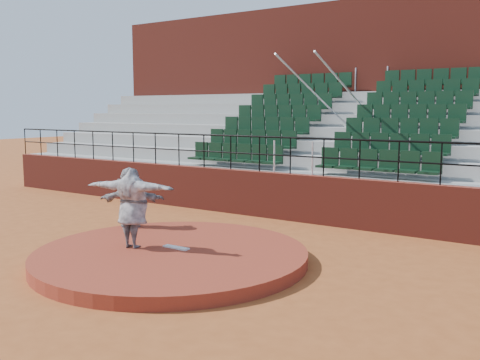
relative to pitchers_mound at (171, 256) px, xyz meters
The scene contains 9 objects.
ground 0.12m from the pitchers_mound, ahead, with size 90.00×90.00×0.00m, color #A15124.
pitchers_mound is the anchor object (origin of this frame).
pitching_rubber 0.21m from the pitchers_mound, 90.00° to the left, with size 0.60×0.15×0.03m, color white.
boundary_wall 5.03m from the pitchers_mound, 90.00° to the left, with size 24.00×0.30×1.30m, color maroon.
wall_railing 5.35m from the pitchers_mound, 90.00° to the left, with size 24.04×0.05×1.03m.
seating_deck 8.75m from the pitchers_mound, 90.00° to the left, with size 24.00×5.97×4.63m.
press_box_facade 13.06m from the pitchers_mound, 90.00° to the left, with size 24.00×3.00×7.10m, color maroon.
pitcher 1.26m from the pitchers_mound, 160.81° to the right, with size 2.01×0.55×1.63m, color black.
fielder 2.63m from the pitchers_mound, 153.35° to the left, with size 1.58×0.50×1.70m, color black.
Camera 1 is at (6.99, -7.97, 3.06)m, focal length 40.00 mm.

